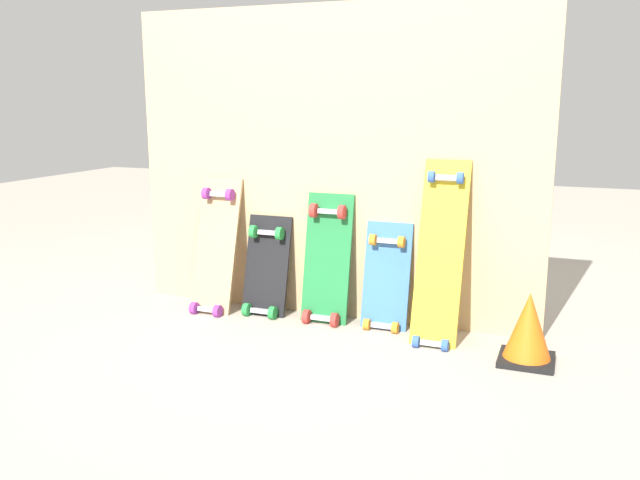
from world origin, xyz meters
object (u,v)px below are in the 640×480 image
object	(u,v)px
skateboard_green	(327,265)
skateboard_blue	(386,283)
skateboard_black	(266,272)
traffic_cone	(528,329)
skateboard_natural	(215,252)
skateboard_yellow	(440,260)

from	to	relation	value
skateboard_green	skateboard_blue	world-z (taller)	skateboard_green
skateboard_black	traffic_cone	size ratio (longest dim) A/B	1.86
skateboard_green	traffic_cone	xyz separation A→B (m)	(0.98, -0.21, -0.14)
skateboard_natural	skateboard_black	xyz separation A→B (m)	(0.27, 0.03, -0.09)
skateboard_green	skateboard_blue	bearing A→B (deg)	1.86
skateboard_black	traffic_cone	xyz separation A→B (m)	(1.32, -0.21, -0.07)
skateboard_blue	traffic_cone	size ratio (longest dim) A/B	1.90
traffic_cone	skateboard_black	bearing A→B (deg)	171.02
skateboard_yellow	skateboard_blue	bearing A→B (deg)	164.57
skateboard_natural	skateboard_yellow	distance (m)	1.18
skateboard_black	skateboard_yellow	bearing A→B (deg)	-3.79
skateboard_natural	skateboard_green	distance (m)	0.61
skateboard_blue	skateboard_yellow	world-z (taller)	skateboard_yellow
skateboard_yellow	traffic_cone	size ratio (longest dim) A/B	2.92
skateboard_natural	traffic_cone	distance (m)	1.61
skateboard_black	skateboard_blue	bearing A→B (deg)	1.31
skateboard_green	skateboard_yellow	distance (m)	0.58
skateboard_natural	traffic_cone	xyz separation A→B (m)	(1.59, -0.17, -0.16)
traffic_cone	skateboard_yellow	bearing A→B (deg)	160.17
skateboard_black	skateboard_green	bearing A→B (deg)	0.81
traffic_cone	skateboard_natural	bearing A→B (deg)	173.74
skateboard_blue	traffic_cone	xyz separation A→B (m)	(0.68, -0.22, -0.07)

